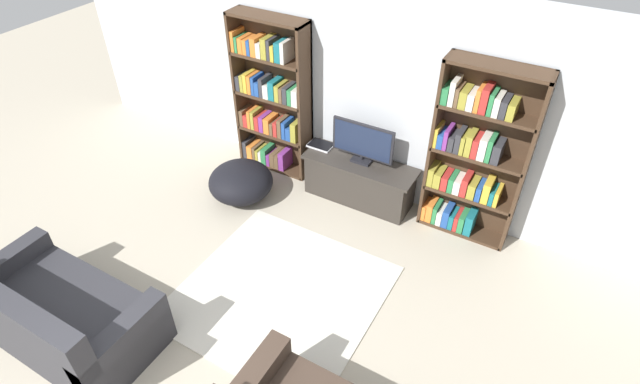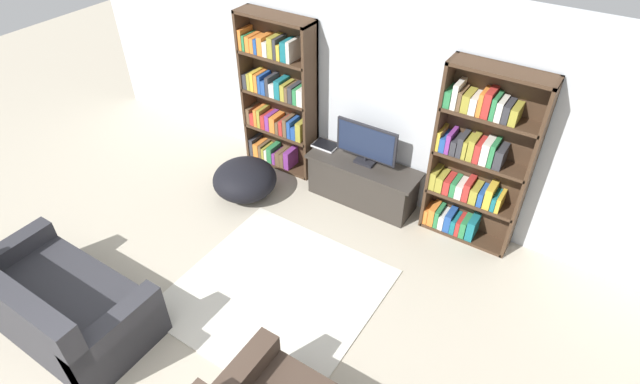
{
  "view_description": "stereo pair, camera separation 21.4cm",
  "coord_description": "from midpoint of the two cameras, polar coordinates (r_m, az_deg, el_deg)",
  "views": [
    {
      "loc": [
        2.07,
        -0.53,
        3.99
      ],
      "look_at": [
        0.02,
        3.04,
        0.7
      ],
      "focal_mm": 28.0,
      "sensor_mm": 36.0,
      "label": 1
    },
    {
      "loc": [
        2.25,
        -0.41,
        3.99
      ],
      "look_at": [
        0.02,
        3.04,
        0.7
      ],
      "focal_mm": 28.0,
      "sensor_mm": 36.0,
      "label": 2
    }
  ],
  "objects": [
    {
      "name": "tv_stand",
      "position": [
        6.13,
        3.5,
        1.28
      ],
      "size": [
        1.39,
        0.47,
        0.55
      ],
      "color": "#332D28",
      "rests_on": "ground_plane"
    },
    {
      "name": "area_rug",
      "position": [
        5.21,
        -5.77,
        -11.51
      ],
      "size": [
        1.92,
        1.91,
        0.02
      ],
      "color": "beige",
      "rests_on": "ground_plane"
    },
    {
      "name": "couch_left_sectional",
      "position": [
        5.26,
        -28.67,
        -12.41
      ],
      "size": [
        1.75,
        0.92,
        0.9
      ],
      "color": "#2D2D33",
      "rests_on": "ground_plane"
    },
    {
      "name": "beanbag_ottoman",
      "position": [
        6.29,
        -10.0,
        1.14
      ],
      "size": [
        0.8,
        0.8,
        0.45
      ],
      "primitive_type": "ellipsoid",
      "color": "black",
      "rests_on": "ground_plane"
    },
    {
      "name": "wall_back",
      "position": [
        5.83,
        4.69,
        11.02
      ],
      "size": [
        8.8,
        0.06,
        2.6
      ],
      "color": "silver",
      "rests_on": "ground_plane"
    },
    {
      "name": "laptop",
      "position": [
        6.25,
        -0.88,
        5.37
      ],
      "size": [
        0.31,
        0.21,
        0.03
      ],
      "color": "silver",
      "rests_on": "tv_stand"
    },
    {
      "name": "bookshelf_right",
      "position": [
        5.5,
        16.09,
        3.83
      ],
      "size": [
        1.0,
        0.3,
        2.05
      ],
      "color": "#422D1E",
      "rests_on": "ground_plane"
    },
    {
      "name": "bookshelf_left",
      "position": [
        6.42,
        -6.51,
        10.48
      ],
      "size": [
        1.0,
        0.3,
        2.05
      ],
      "color": "#422D1E",
      "rests_on": "ground_plane"
    },
    {
      "name": "television",
      "position": [
        5.84,
        3.85,
        5.7
      ],
      "size": [
        0.77,
        0.16,
        0.51
      ],
      "color": "black",
      "rests_on": "tv_stand"
    }
  ]
}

